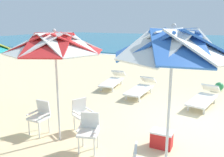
# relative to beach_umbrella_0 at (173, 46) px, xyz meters

# --- Properties ---
(ground_plane) EXTENTS (80.00, 80.00, 0.00)m
(ground_plane) POSITION_rel_beach_umbrella_0_xyz_m (0.36, 2.87, -2.46)
(ground_plane) COLOR beige
(sea) EXTENTS (80.00, 36.00, 0.10)m
(sea) POSITION_rel_beach_umbrella_0_xyz_m (0.36, 33.63, -2.41)
(sea) COLOR teal
(sea) RESTS_ON ground
(surf_foam) EXTENTS (80.00, 0.70, 0.01)m
(surf_foam) POSITION_rel_beach_umbrella_0_xyz_m (0.36, 15.33, -2.45)
(surf_foam) COLOR white
(surf_foam) RESTS_ON ground
(beach_umbrella_0) EXTENTS (2.05, 2.05, 2.83)m
(beach_umbrella_0) POSITION_rel_beach_umbrella_0_xyz_m (0.00, 0.00, 0.00)
(beach_umbrella_0) COLOR silver
(beach_umbrella_0) RESTS_ON ground
(beach_umbrella_1) EXTENTS (2.24, 2.24, 2.70)m
(beach_umbrella_1) POSITION_rel_beach_umbrella_0_xyz_m (-2.69, 0.36, -0.09)
(beach_umbrella_1) COLOR silver
(beach_umbrella_1) RESTS_ON ground
(plastic_chair_2) EXTENTS (0.61, 0.60, 0.87)m
(plastic_chair_2) POSITION_rel_beach_umbrella_0_xyz_m (-2.50, 1.07, -1.96)
(plastic_chair_2) COLOR white
(plastic_chair_2) RESTS_ON ground
(plastic_chair_3) EXTENTS (0.55, 0.57, 0.87)m
(plastic_chair_3) POSITION_rel_beach_umbrella_0_xyz_m (-1.80, 0.27, -1.96)
(plastic_chair_3) COLOR white
(plastic_chair_3) RESTS_ON ground
(plastic_chair_4) EXTENTS (0.46, 0.49, 0.87)m
(plastic_chair_4) POSITION_rel_beach_umbrella_0_xyz_m (-3.38, 0.47, -1.96)
(plastic_chair_4) COLOR white
(plastic_chair_4) RESTS_ON ground
(sun_lounger_1) EXTENTS (1.03, 2.23, 0.62)m
(sun_lounger_1) POSITION_rel_beach_umbrella_0_xyz_m (0.32, 4.54, -2.18)
(sun_lounger_1) COLOR white
(sun_lounger_1) RESTS_ON ground
(sun_lounger_2) EXTENTS (0.73, 2.17, 0.62)m
(sun_lounger_2) POSITION_rel_beach_umbrella_0_xyz_m (-2.06, 4.79, -2.18)
(sun_lounger_2) COLOR white
(sun_lounger_2) RESTS_ON ground
(sun_lounger_3) EXTENTS (0.85, 2.20, 0.62)m
(sun_lounger_3) POSITION_rel_beach_umbrella_0_xyz_m (-3.60, 5.46, -2.18)
(sun_lounger_3) COLOR white
(sun_lounger_3) RESTS_ON ground
(cooler_box) EXTENTS (0.50, 0.34, 0.40)m
(cooler_box) POSITION_rel_beach_umbrella_0_xyz_m (-0.34, 1.09, -2.26)
(cooler_box) COLOR red
(cooler_box) RESTS_ON ground
(beach_ball) EXTENTS (0.36, 0.36, 0.36)m
(beach_ball) POSITION_rel_beach_umbrella_0_xyz_m (0.76, 6.78, -2.28)
(beach_ball) COLOR #2D8C4C
(beach_ball) RESTS_ON ground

